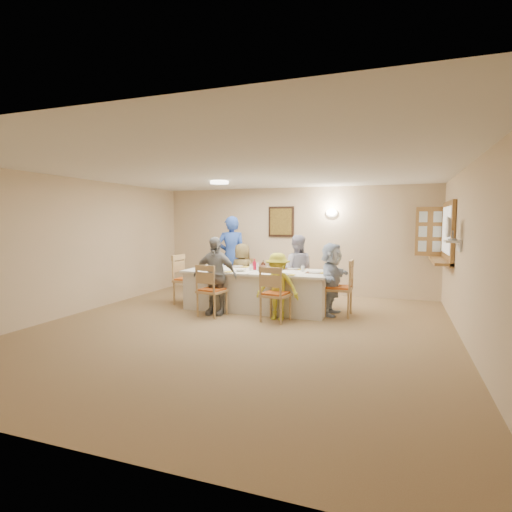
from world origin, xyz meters
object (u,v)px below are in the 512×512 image
(chair_back_right, at_px, (298,280))
(diner_right_end, at_px, (331,279))
(chair_right_end, at_px, (338,287))
(diner_back_left, at_px, (242,272))
(serving_hatch, at_px, (448,233))
(chair_left_end, at_px, (188,279))
(condiment_ketchup, at_px, (254,264))
(chair_front_left, at_px, (212,290))
(diner_front_left, at_px, (215,276))
(chair_back_left, at_px, (244,279))
(diner_back_right, at_px, (297,270))
(desk_fan, at_px, (451,232))
(caregiver, at_px, (231,256))
(chair_front_right, at_px, (276,293))
(diner_front_right, at_px, (278,286))
(dining_table, at_px, (258,290))

(chair_back_right, xyz_separation_m, diner_right_end, (0.82, -0.80, 0.17))
(chair_right_end, bearing_deg, diner_back_left, -107.36)
(serving_hatch, height_order, chair_back_right, serving_hatch)
(chair_left_end, xyz_separation_m, condiment_ketchup, (1.46, 0.04, 0.36))
(diner_back_left, bearing_deg, chair_front_left, 100.54)
(serving_hatch, xyz_separation_m, diner_front_left, (-4.01, -1.56, -0.78))
(chair_back_left, bearing_deg, chair_left_end, -135.92)
(diner_right_end, bearing_deg, diner_back_right, 55.09)
(desk_fan, bearing_deg, caregiver, 159.56)
(chair_front_left, distance_m, chair_right_end, 2.29)
(chair_left_end, bearing_deg, chair_front_left, -126.69)
(chair_back_right, bearing_deg, chair_front_right, -95.13)
(serving_hatch, distance_m, diner_front_left, 4.37)
(chair_right_end, distance_m, caregiver, 2.87)
(chair_front_right, bearing_deg, caregiver, -40.37)
(diner_right_end, bearing_deg, serving_hatch, -61.46)
(chair_back_left, height_order, diner_right_end, diner_right_end)
(diner_back_right, distance_m, diner_front_left, 1.81)
(diner_front_right, bearing_deg, diner_back_left, 131.30)
(condiment_ketchup, bearing_deg, serving_hatch, 13.43)
(chair_front_right, xyz_separation_m, diner_front_left, (-1.20, 0.12, 0.24))
(diner_back_right, height_order, condiment_ketchup, diner_back_right)
(desk_fan, height_order, condiment_ketchup, desk_fan)
(dining_table, xyz_separation_m, diner_right_end, (1.42, 0.00, 0.28))
(chair_right_end, relative_size, diner_front_left, 0.72)
(dining_table, xyz_separation_m, chair_left_end, (-1.55, 0.00, 0.13))
(chair_left_end, relative_size, diner_front_right, 0.88)
(dining_table, bearing_deg, chair_front_right, -53.13)
(serving_hatch, height_order, chair_right_end, serving_hatch)
(diner_back_right, xyz_separation_m, diner_right_end, (0.82, -0.68, -0.05))
(desk_fan, relative_size, diner_back_right, 0.21)
(serving_hatch, relative_size, caregiver, 0.82)
(diner_front_right, xyz_separation_m, condiment_ketchup, (-0.69, 0.72, 0.29))
(serving_hatch, relative_size, chair_back_left, 1.67)
(desk_fan, relative_size, chair_front_right, 0.31)
(chair_back_left, height_order, chair_front_left, chair_front_left)
(chair_back_right, height_order, caregiver, caregiver)
(diner_back_left, bearing_deg, condiment_ketchup, 139.31)
(caregiver, bearing_deg, chair_left_end, 45.17)
(chair_front_left, relative_size, chair_right_end, 0.92)
(chair_left_end, distance_m, diner_back_left, 1.17)
(chair_left_end, distance_m, condiment_ketchup, 1.51)
(chair_back_right, relative_size, chair_right_end, 0.97)
(chair_front_right, height_order, chair_right_end, chair_right_end)
(diner_front_left, bearing_deg, diner_front_right, -2.80)
(chair_front_right, distance_m, chair_right_end, 1.24)
(diner_front_right, bearing_deg, diner_back_right, 89.88)
(chair_back_right, distance_m, diner_back_left, 1.21)
(caregiver, bearing_deg, chair_back_left, 120.80)
(chair_front_left, bearing_deg, dining_table, -116.11)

